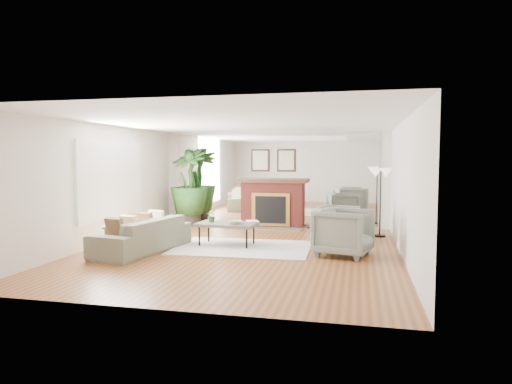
% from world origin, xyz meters
% --- Properties ---
extents(ground, '(7.00, 7.00, 0.00)m').
position_xyz_m(ground, '(0.00, 0.00, 0.00)').
color(ground, brown).
rests_on(ground, ground).
extents(wall_left, '(0.02, 7.00, 2.50)m').
position_xyz_m(wall_left, '(-2.99, 0.00, 1.25)').
color(wall_left, silver).
rests_on(wall_left, ground).
extents(wall_right, '(0.02, 7.00, 2.50)m').
position_xyz_m(wall_right, '(2.99, 0.00, 1.25)').
color(wall_right, silver).
rests_on(wall_right, ground).
extents(wall_back, '(6.00, 0.02, 2.50)m').
position_xyz_m(wall_back, '(0.00, 3.49, 1.25)').
color(wall_back, silver).
rests_on(wall_back, ground).
extents(mirror_panel, '(5.40, 0.04, 2.40)m').
position_xyz_m(mirror_panel, '(0.00, 3.47, 1.25)').
color(mirror_panel, silver).
rests_on(mirror_panel, wall_back).
extents(window_panel, '(0.04, 2.40, 1.50)m').
position_xyz_m(window_panel, '(-2.96, 0.40, 1.35)').
color(window_panel, '#B2E09E').
rests_on(window_panel, wall_left).
extents(fireplace, '(1.85, 0.83, 2.05)m').
position_xyz_m(fireplace, '(0.00, 3.26, 0.66)').
color(fireplace, maroon).
rests_on(fireplace, ground).
extents(area_rug, '(2.72, 1.99, 0.03)m').
position_xyz_m(area_rug, '(-0.04, 0.31, 0.01)').
color(area_rug, white).
rests_on(area_rug, ground).
extents(coffee_table, '(1.24, 0.77, 0.48)m').
position_xyz_m(coffee_table, '(-0.42, 0.48, 0.44)').
color(coffee_table, '#6A6053').
rests_on(coffee_table, ground).
extents(sofa, '(1.23, 2.33, 0.65)m').
position_xyz_m(sofa, '(-1.85, -0.41, 0.32)').
color(sofa, slate).
rests_on(sofa, ground).
extents(armchair_back, '(1.03, 1.02, 0.78)m').
position_xyz_m(armchair_back, '(1.76, 1.57, 0.39)').
color(armchair_back, gray).
rests_on(armchair_back, ground).
extents(armchair_front, '(1.17, 1.15, 0.88)m').
position_xyz_m(armchair_front, '(1.96, 0.07, 0.44)').
color(armchair_front, gray).
rests_on(armchair_front, ground).
extents(side_table, '(0.55, 0.55, 0.55)m').
position_xyz_m(side_table, '(-2.16, -0.73, 0.46)').
color(side_table, brown).
rests_on(side_table, ground).
extents(potted_ficus, '(1.29, 1.29, 2.09)m').
position_xyz_m(potted_ficus, '(-2.23, 3.10, 1.12)').
color(potted_ficus, black).
rests_on(potted_ficus, ground).
extents(floor_lamp, '(0.51, 0.29, 1.58)m').
position_xyz_m(floor_lamp, '(2.70, 2.36, 1.35)').
color(floor_lamp, black).
rests_on(floor_lamp, ground).
extents(tabletop_plant, '(0.24, 0.21, 0.27)m').
position_xyz_m(tabletop_plant, '(-0.74, 0.51, 0.62)').
color(tabletop_plant, '#336525').
rests_on(tabletop_plant, coffee_table).
extents(fruit_bowl, '(0.31, 0.31, 0.07)m').
position_xyz_m(fruit_bowl, '(-0.21, 0.36, 0.52)').
color(fruit_bowl, brown).
rests_on(fruit_bowl, coffee_table).
extents(book, '(0.34, 0.38, 0.02)m').
position_xyz_m(book, '(-0.03, 0.68, 0.49)').
color(book, brown).
rests_on(book, coffee_table).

